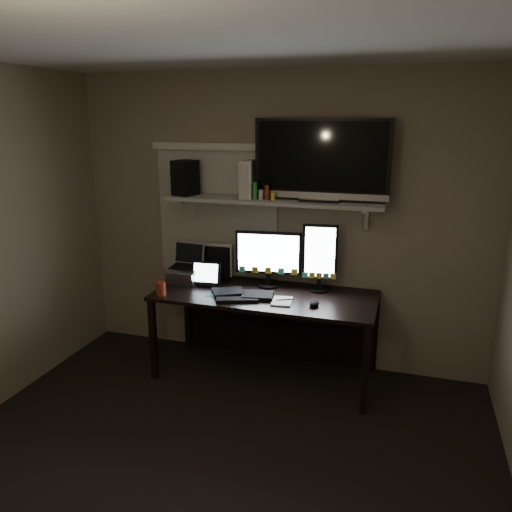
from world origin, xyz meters
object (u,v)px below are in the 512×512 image
at_px(game_console, 248,179).
at_px(speaker, 185,178).
at_px(desk, 269,309).
at_px(monitor_portrait, 320,258).
at_px(tablet, 207,274).
at_px(laptop, 185,264).
at_px(mouse, 314,303).
at_px(keyboard, 243,294).
at_px(tv, 322,160).
at_px(cup, 161,289).
at_px(monitor_landscape, 268,259).

distance_m(game_console, speaker, 0.55).
bearing_deg(desk, monitor_portrait, 11.47).
xyz_separation_m(tablet, laptop, (-0.22, 0.03, 0.06)).
distance_m(laptop, speaker, 0.74).
bearing_deg(game_console, desk, -34.33).
bearing_deg(mouse, game_console, 149.49).
bearing_deg(tablet, keyboard, -24.44).
bearing_deg(keyboard, mouse, -24.76).
distance_m(keyboard, tablet, 0.40).
bearing_deg(speaker, keyboard, -9.09).
relative_size(laptop, game_console, 1.09).
bearing_deg(mouse, desk, 147.18).
xyz_separation_m(mouse, speaker, (-1.19, 0.33, 0.87)).
xyz_separation_m(monitor_portrait, game_console, (-0.61, 0.01, 0.62)).
relative_size(tv, speaker, 3.64).
bearing_deg(cup, laptop, 81.51).
height_order(mouse, speaker, speaker).
height_order(monitor_portrait, laptop, monitor_portrait).
distance_m(monitor_landscape, cup, 0.92).
height_order(keyboard, tablet, tablet).
bearing_deg(laptop, cup, -93.88).
height_order(tv, speaker, tv).
relative_size(monitor_landscape, speaker, 1.91).
height_order(monitor_landscape, mouse, monitor_landscape).
distance_m(keyboard, laptop, 0.62).
bearing_deg(tv, monitor_landscape, -176.01).
height_order(monitor_portrait, speaker, speaker).
distance_m(monitor_landscape, laptop, 0.73).
relative_size(monitor_landscape, cup, 4.94).
relative_size(desk, monitor_landscape, 3.23).
relative_size(monitor_landscape, tv, 0.52).
distance_m(mouse, speaker, 1.52).
bearing_deg(monitor_portrait, game_console, 171.49).
bearing_deg(mouse, speaker, 163.71).
distance_m(desk, game_console, 1.10).
height_order(monitor_portrait, cup, monitor_portrait).
bearing_deg(monitor_landscape, laptop, -177.37).
distance_m(mouse, cup, 1.24).
relative_size(keyboard, mouse, 4.34).
xyz_separation_m(monitor_landscape, tv, (0.42, 0.03, 0.82)).
xyz_separation_m(laptop, speaker, (-0.02, 0.12, 0.73)).
bearing_deg(cup, speaker, 85.84).
bearing_deg(tv, mouse, -83.33).
relative_size(laptop, tv, 0.31).
bearing_deg(tablet, tv, 6.54).
relative_size(keyboard, cup, 4.51).
bearing_deg(speaker, cup, -78.32).
relative_size(desk, keyboard, 3.54).
bearing_deg(tablet, cup, -135.75).
height_order(monitor_landscape, cup, monitor_landscape).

